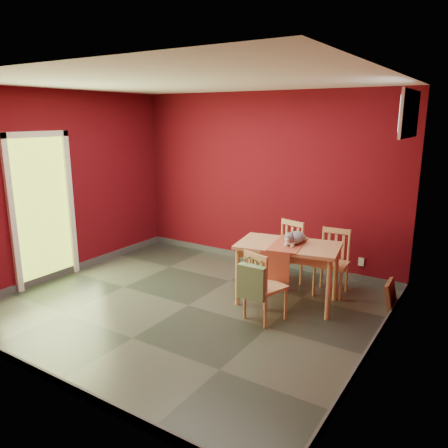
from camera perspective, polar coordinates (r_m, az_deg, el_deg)
The scene contains 13 objects.
ground at distance 5.64m, azimuth -4.69°, elevation -10.53°, with size 4.50×4.50×0.00m, color #2D342D.
room_shell at distance 5.61m, azimuth -4.70°, elevation -10.06°, with size 4.50×4.50×4.50m.
doorway at distance 6.60m, azimuth -22.70°, elevation 2.34°, with size 0.06×1.01×2.13m.
window at distance 5.15m, azimuth 23.04°, elevation 13.10°, with size 0.05×0.90×0.50m.
outlet_plate at distance 6.57m, azimuth 17.48°, elevation -4.74°, with size 0.08×0.01×0.12m, color silver.
dining_table at distance 5.52m, azimuth 8.38°, elevation -3.58°, with size 1.36×0.94×0.78m.
table_runner at distance 5.40m, azimuth 7.84°, elevation -3.54°, with size 0.50×0.82×0.38m.
chair_far_left at distance 6.21m, azimuth 8.04°, elevation -3.70°, with size 0.51×0.51×0.90m.
chair_far_right at distance 6.02m, azimuth 13.98°, elevation -4.74°, with size 0.44×0.44×0.87m.
chair_near at distance 5.10m, azimuth 5.13°, elevation -7.97°, with size 0.49×0.49×0.84m.
tote_bag at distance 4.91m, azimuth 3.66°, elevation -7.58°, with size 0.33×0.19×0.46m.
cat at distance 5.49m, azimuth 9.29°, elevation -1.47°, with size 0.23×0.43×0.22m, color slate, non-canonical shape.
picture_frame at distance 5.76m, azimuth 20.97°, elevation -8.85°, with size 0.14×0.39×0.38m.
Camera 1 is at (3.13, -4.07, 2.33)m, focal length 35.00 mm.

